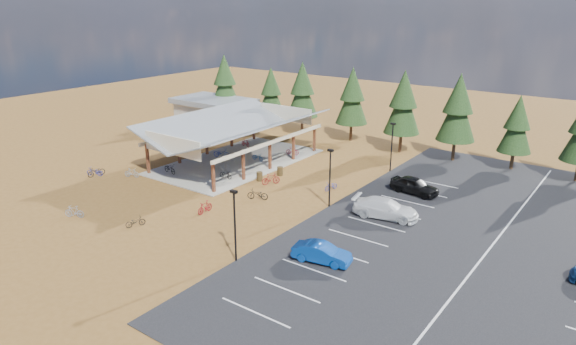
{
  "coord_description": "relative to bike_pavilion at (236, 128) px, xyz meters",
  "views": [
    {
      "loc": [
        26.37,
        -33.15,
        16.89
      ],
      "look_at": [
        0.13,
        2.65,
        1.96
      ],
      "focal_mm": 32.0,
      "sensor_mm": 36.0,
      "label": 1
    }
  ],
  "objects": [
    {
      "name": "bike_13",
      "position": [
        -0.6,
        -19.3,
        -3.31
      ],
      "size": [
        1.75,
        1.19,
        1.03
      ],
      "primitive_type": "imported",
      "rotation": [
        0.0,
        0.0,
        5.17
      ],
      "color": "gray",
      "rests_on": "ground"
    },
    {
      "name": "bike_3",
      "position": [
        -3.13,
        5.05,
        -3.24
      ],
      "size": [
        1.69,
        0.85,
        0.98
      ],
      "primitive_type": "imported",
      "rotation": [
        0.0,
        0.0,
        1.32
      ],
      "color": "maroon",
      "rests_on": "concrete_pad"
    },
    {
      "name": "bike_14",
      "position": [
        13.0,
        -1.45,
        -3.41
      ],
      "size": [
        0.88,
        1.67,
        0.83
      ],
      "primitive_type": "imported",
      "rotation": [
        0.0,
        0.0,
        -0.21
      ],
      "color": "navy",
      "rests_on": "ground"
    },
    {
      "name": "bike_pavilion",
      "position": [
        0.0,
        0.0,
        0.0
      ],
      "size": [
        11.65,
        19.4,
        4.97
      ],
      "color": "#562C18",
      "rests_on": "concrete_pad"
    },
    {
      "name": "car_3",
      "position": [
        19.95,
        -4.28,
        -3.01
      ],
      "size": [
        5.66,
        3.13,
        1.55
      ],
      "primitive_type": "imported",
      "rotation": [
        0.0,
        0.0,
        1.76
      ],
      "color": "white",
      "rests_on": "asphalt_lot"
    },
    {
      "name": "pine_5",
      "position": [
        18.94,
        14.59,
        2.08
      ],
      "size": [
        4.15,
        4.15,
        9.66
      ],
      "color": "#382314",
      "rests_on": "ground"
    },
    {
      "name": "bike_10",
      "position": [
        -8.52,
        -12.05,
        -3.38
      ],
      "size": [
        1.8,
        1.27,
        0.9
      ],
      "primitive_type": "imported",
      "rotation": [
        0.0,
        0.0,
        5.15
      ],
      "color": "#222A9A",
      "rests_on": "ground"
    },
    {
      "name": "pine_0",
      "position": [
        -14.64,
        14.08,
        2.09
      ],
      "size": [
        4.16,
        4.16,
        9.68
      ],
      "color": "#382314",
      "rests_on": "ground"
    },
    {
      "name": "bike_15",
      "position": [
        7.46,
        -3.5,
        -3.26
      ],
      "size": [
        1.41,
        1.87,
        1.12
      ],
      "primitive_type": "imported",
      "rotation": [
        0.0,
        0.0,
        2.6
      ],
      "color": "maroon",
      "rests_on": "ground"
    },
    {
      "name": "bike_2",
      "position": [
        -2.41,
        0.06,
        -3.22
      ],
      "size": [
        2.02,
        1.22,
        1.0
      ],
      "primitive_type": "imported",
      "rotation": [
        0.0,
        0.0,
        1.88
      ],
      "color": "#1C369D",
      "rests_on": "concrete_pad"
    },
    {
      "name": "pine_1",
      "position": [
        -6.72,
        14.73,
        1.3
      ],
      "size": [
        3.6,
        3.6,
        8.39
      ],
      "color": "#382314",
      "rests_on": "ground"
    },
    {
      "name": "outbuilding",
      "position": [
        -14.0,
        11.0,
        -1.8
      ],
      "size": [
        11.0,
        7.0,
        3.9
      ],
      "color": "#ADA593",
      "rests_on": "ground"
    },
    {
      "name": "asphalt_lot",
      "position": [
        28.5,
        -4.0,
        -3.8
      ],
      "size": [
        27.0,
        44.0,
        0.04
      ],
      "primitive_type": "cube",
      "color": "black",
      "rests_on": "ground"
    },
    {
      "name": "trash_bin_0",
      "position": [
        5.91,
        -3.33,
        -3.37
      ],
      "size": [
        0.6,
        0.6,
        0.9
      ],
      "primitive_type": "cylinder",
      "color": "#3F2F16",
      "rests_on": "ground"
    },
    {
      "name": "lamp_post_1",
      "position": [
        15.0,
        -5.0,
        -0.85
      ],
      "size": [
        0.5,
        0.25,
        5.14
      ],
      "color": "black",
      "rests_on": "ground"
    },
    {
      "name": "car_4",
      "position": [
        19.64,
        2.29,
        -3.02
      ],
      "size": [
        4.69,
        2.34,
        1.54
      ],
      "primitive_type": "imported",
      "rotation": [
        0.0,
        0.0,
        1.45
      ],
      "color": "black",
      "rests_on": "asphalt_lot"
    },
    {
      "name": "ground",
      "position": [
        10.0,
        -7.0,
        -3.82
      ],
      "size": [
        140.0,
        140.0,
        0.0
      ],
      "primitive_type": "plane",
      "color": "brown",
      "rests_on": "ground"
    },
    {
      "name": "concrete_pad",
      "position": [
        0.0,
        0.0,
        -3.77
      ],
      "size": [
        10.6,
        18.6,
        0.1
      ],
      "primitive_type": "cube",
      "color": "gray",
      "rests_on": "ground"
    },
    {
      "name": "pine_2",
      "position": [
        -1.56,
        14.77,
        1.98
      ],
      "size": [
        4.08,
        4.08,
        9.49
      ],
      "color": "#382314",
      "rests_on": "ground"
    },
    {
      "name": "bike_9",
      "position": [
        -5.12,
        -10.12,
        -3.35
      ],
      "size": [
        1.63,
        1.02,
        0.95
      ],
      "primitive_type": "imported",
      "rotation": [
        0.0,
        0.0,
        1.97
      ],
      "color": "gray",
      "rests_on": "ground"
    },
    {
      "name": "bike_5",
      "position": [
        1.42,
        -3.4,
        -3.27
      ],
      "size": [
        1.55,
        0.54,
        0.92
      ],
      "primitive_type": "imported",
      "rotation": [
        0.0,
        0.0,
        1.5
      ],
      "color": "gray",
      "rests_on": "concrete_pad"
    },
    {
      "name": "pine_6",
      "position": [
        24.97,
        15.19,
        0.97
      ],
      "size": [
        3.37,
        3.37,
        7.86
      ],
      "color": "#382314",
      "rests_on": "ground"
    },
    {
      "name": "bike_11",
      "position": [
        7.35,
        -12.3,
        -3.3
      ],
      "size": [
        0.59,
        1.76,
        1.04
      ],
      "primitive_type": "imported",
      "rotation": [
        0.0,
        0.0,
        0.06
      ],
      "color": "maroon",
      "rests_on": "ground"
    },
    {
      "name": "bike_4",
      "position": [
        2.92,
        -5.0,
        -3.32
      ],
      "size": [
        1.55,
        0.56,
        0.81
      ],
      "primitive_type": "imported",
      "rotation": [
        0.0,
        0.0,
        1.58
      ],
      "color": "black",
      "rests_on": "concrete_pad"
    },
    {
      "name": "bike_8",
      "position": [
        -8.27,
        -12.01,
        -3.33
      ],
      "size": [
        0.8,
        1.92,
        0.99
      ],
      "primitive_type": "imported",
      "rotation": [
        0.0,
        0.0,
        -0.08
      ],
      "color": "black",
      "rests_on": "ground"
    },
    {
      "name": "bike_6",
      "position": [
        1.68,
        1.51,
        -3.31
      ],
      "size": [
        1.62,
        0.72,
        0.82
      ],
      "primitive_type": "imported",
      "rotation": [
        0.0,
        0.0,
        1.46
      ],
      "color": "#114E99",
      "rests_on": "concrete_pad"
    },
    {
      "name": "lamp_post_2",
      "position": [
        15.0,
        7.0,
        -0.85
      ],
      "size": [
        0.5,
        0.25,
        5.14
      ],
      "color": "black",
      "rests_on": "ground"
    },
    {
      "name": "trash_bin_1",
      "position": [
        6.55,
        -0.83,
        -3.37
      ],
      "size": [
        0.6,
        0.6,
        0.9
      ],
      "primitive_type": "cylinder",
      "color": "#3F2F16",
      "rests_on": "ground"
    },
    {
      "name": "bike_7",
      "position": [
        3.48,
        5.57,
        -3.26
      ],
      "size": [
        1.6,
        0.83,
        0.93
      ],
      "primitive_type": "imported",
      "rotation": [
        0.0,
        0.0,
        1.84
      ],
      "color": "maroon",
      "rests_on": "concrete_pad"
    },
    {
      "name": "bike_1",
      "position": [
        -0.97,
        -0.43,
        -3.22
      ],
      "size": [
        1.76,
        0.98,
        1.02
      ],
      "primitive_type": "imported",
      "rotation": [
        0.0,
        0.0,
        1.89
      ],
      "color": "gray",
      "rests_on": "concrete_pad"
    },
    {
      "name": "bike_12",
      "position": [
        4.89,
        -17.48,
        -3.41
      ],
      "size": [
        1.08,
        1.65,
        0.82
      ],
      "primitive_type": "imported",
      "rotation": [
        0.0,
        0.0,
        2.77
      ],
      "color": "black",
      "rests_on": "ground"
    },
    {
      "name": "car_1",
      "position": [
        19.84,
        -13.73,
        -3.12
      ],
      "size": [
        4.24,
        2.18,
        1.33
      ],
      "primitive_type": "imported",
      "rotation": [
        0.0,
        0.0,
        1.77
      ],
      "color": "navy",
      "rests_on": "asphalt_lot"
    },
    {
      "name": "pine_4",
      "position": [
        12.8,
        14.2,
        2.03
      ],
      "size": [
        4.11,
        4.11,
        9.58
      ],
      "color": "#382314",
      "rests_on": "ground"
    },
    {
      "name": "bike_16",
      "position": [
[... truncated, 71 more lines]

